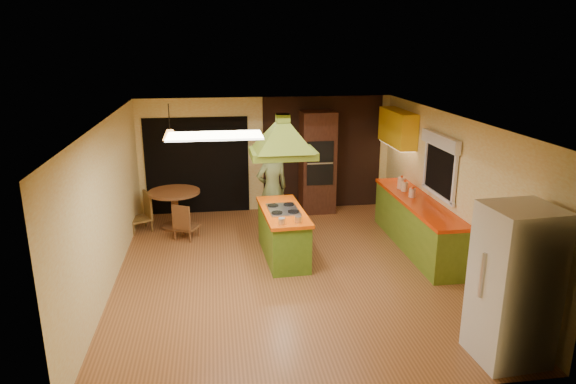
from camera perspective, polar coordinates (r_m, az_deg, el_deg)
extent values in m
plane|color=#985C31|center=(8.59, -0.08, -8.63)|extent=(6.50, 6.50, 0.00)
plane|color=#F3E8AE|center=(11.27, -2.42, 4.18)|extent=(5.50, 0.00, 5.50)
plane|color=#F3E8AE|center=(5.17, 5.09, -11.16)|extent=(5.50, 0.00, 5.50)
plane|color=#F3E8AE|center=(8.23, -19.40, -1.40)|extent=(0.00, 6.50, 6.50)
plane|color=#F3E8AE|center=(8.94, 17.65, 0.13)|extent=(0.00, 6.50, 6.50)
plane|color=silver|center=(7.86, -0.09, 8.10)|extent=(6.50, 6.50, 0.00)
cube|color=#381E14|center=(11.44, 3.85, 4.34)|extent=(2.64, 0.03, 2.50)
cube|color=black|center=(11.24, -10.03, 2.87)|extent=(2.20, 0.03, 2.10)
cube|color=olive|center=(9.58, 14.09, -3.65)|extent=(0.58, 3.00, 0.86)
cube|color=#E53807|center=(9.44, 14.28, -1.02)|extent=(0.62, 3.05, 0.06)
cube|color=yellow|center=(10.69, 12.07, 6.99)|extent=(0.34, 1.40, 0.70)
cube|color=black|center=(9.20, 16.59, 2.61)|extent=(0.03, 1.16, 0.96)
cube|color=white|center=(9.08, 16.54, 5.48)|extent=(0.10, 1.35, 0.22)
cube|color=white|center=(6.61, -8.14, 6.20)|extent=(1.20, 0.60, 0.03)
cube|color=#568120|center=(8.93, -0.55, -4.81)|extent=(0.72, 1.68, 0.81)
cube|color=#EE5407|center=(8.79, -0.55, -2.18)|extent=(0.78, 1.76, 0.06)
cube|color=silver|center=(8.77, -0.55, -1.94)|extent=(0.54, 0.75, 0.02)
cube|color=olive|center=(8.52, -0.57, 4.30)|extent=(1.08, 0.78, 0.13)
pyramid|color=olive|center=(8.42, -0.58, 7.69)|extent=(1.08, 0.78, 0.45)
cube|color=olive|center=(8.41, -0.58, 8.18)|extent=(0.22, 0.22, 0.14)
imported|color=#545C31|center=(9.91, -1.77, 0.34)|extent=(0.75, 0.61, 1.79)
cube|color=silver|center=(6.53, 23.80, -9.43)|extent=(0.82, 0.78, 1.89)
cube|color=#472316|center=(11.17, 3.28, 3.29)|extent=(0.75, 0.60, 2.21)
cube|color=black|center=(10.81, 3.62, 4.48)|extent=(0.57, 0.04, 0.45)
cube|color=black|center=(10.93, 3.57, 1.92)|extent=(0.57, 0.04, 0.45)
cylinder|color=brown|center=(10.47, -12.55, -0.02)|extent=(1.03, 1.03, 0.05)
cylinder|color=brown|center=(10.57, -12.43, -1.89)|extent=(0.14, 0.14, 0.72)
cylinder|color=brown|center=(10.69, -12.31, -3.72)|extent=(0.58, 0.58, 0.05)
cone|color=#FF9E3F|center=(10.21, -12.95, 6.21)|extent=(0.35, 0.35, 0.20)
cylinder|color=beige|center=(10.05, 12.49, 0.98)|extent=(0.18, 0.18, 0.22)
cylinder|color=beige|center=(9.90, 12.82, 0.59)|extent=(0.14, 0.14, 0.17)
cylinder|color=beige|center=(9.55, 13.64, -0.09)|extent=(0.13, 0.13, 0.16)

